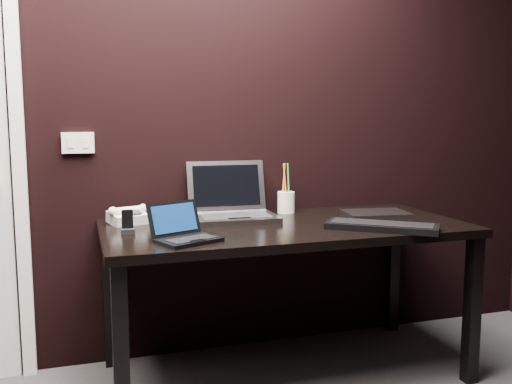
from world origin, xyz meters
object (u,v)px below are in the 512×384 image
object	(u,v)px
closed_laptop	(376,214)
desk_phone	(128,216)
pen_cup	(286,201)
ext_keyboard	(382,226)
desk	(285,240)
netbook	(184,234)
mobile_phone	(128,225)
silver_laptop	(232,209)

from	to	relation	value
closed_laptop	desk_phone	bearing A→B (deg)	172.36
desk_phone	pen_cup	world-z (taller)	pen_cup
ext_keyboard	closed_laptop	size ratio (longest dim) A/B	1.44
desk	desk_phone	xyz separation A→B (m)	(-0.71, 0.24, 0.11)
netbook	mobile_phone	distance (m)	0.31
ext_keyboard	desk_phone	world-z (taller)	desk_phone
closed_laptop	netbook	bearing A→B (deg)	-164.26
pen_cup	mobile_phone	bearing A→B (deg)	-161.23
desk	netbook	world-z (taller)	netbook
closed_laptop	pen_cup	distance (m)	0.47
netbook	desk_phone	bearing A→B (deg)	111.90
netbook	mobile_phone	bearing A→B (deg)	131.15
closed_laptop	mobile_phone	world-z (taller)	mobile_phone
pen_cup	silver_laptop	bearing A→B (deg)	-163.53
desk	ext_keyboard	distance (m)	0.46
mobile_phone	pen_cup	bearing A→B (deg)	18.77
desk	silver_laptop	bearing A→B (deg)	134.61
silver_laptop	desk_phone	distance (m)	0.51
pen_cup	closed_laptop	bearing A→B (deg)	-29.45
netbook	silver_laptop	bearing A→B (deg)	53.24
netbook	ext_keyboard	size ratio (longest dim) A/B	0.61
desk	pen_cup	distance (m)	0.35
desk_phone	ext_keyboard	bearing A→B (deg)	-24.55
ext_keyboard	mobile_phone	size ratio (longest dim) A/B	4.84
netbook	mobile_phone	xyz separation A→B (m)	(-0.21, 0.24, 0.01)
desk_phone	mobile_phone	xyz separation A→B (m)	(-0.02, -0.22, 0.00)
desk	closed_laptop	bearing A→B (deg)	7.95
ext_keyboard	silver_laptop	bearing A→B (deg)	141.10
desk_phone	mobile_phone	distance (m)	0.22
mobile_phone	desk	bearing A→B (deg)	-1.09
desk	silver_laptop	world-z (taller)	silver_laptop
mobile_phone	pen_cup	distance (m)	0.89
netbook	closed_laptop	distance (m)	1.09
mobile_phone	closed_laptop	bearing A→B (deg)	2.69
desk	silver_laptop	size ratio (longest dim) A/B	4.09
closed_laptop	mobile_phone	bearing A→B (deg)	-177.31
desk_phone	mobile_phone	size ratio (longest dim) A/B	1.98
netbook	ext_keyboard	distance (m)	0.89
netbook	pen_cup	xyz separation A→B (m)	(0.64, 0.52, 0.03)
mobile_phone	desk_phone	bearing A→B (deg)	84.57
closed_laptop	desk_phone	size ratio (longest dim) A/B	1.70
silver_laptop	pen_cup	xyz separation A→B (m)	(0.32, 0.09, 0.01)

